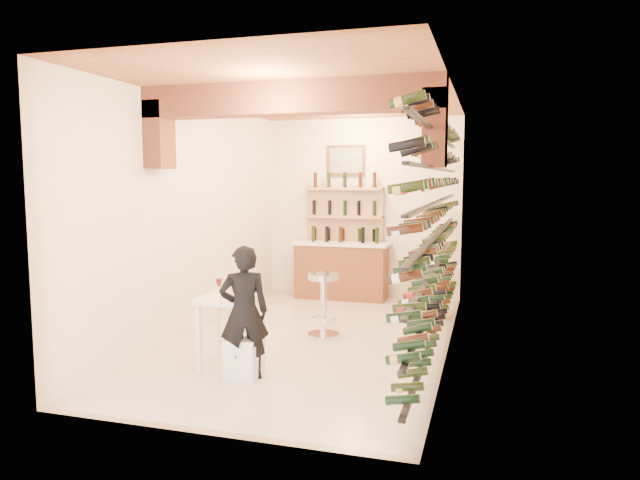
{
  "coord_description": "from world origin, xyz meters",
  "views": [
    {
      "loc": [
        2.19,
        -7.14,
        2.14
      ],
      "look_at": [
        0.0,
        0.3,
        1.3
      ],
      "focal_mm": 32.2,
      "sensor_mm": 36.0,
      "label": 1
    }
  ],
  "objects_px": {
    "back_counter": "(341,269)",
    "white_stool": "(244,357)",
    "tasting_table": "(226,310)",
    "wine_rack": "(432,226)",
    "crate_lower": "(423,308)",
    "chrome_barstool": "(324,300)",
    "person": "(244,312)"
  },
  "relations": [
    {
      "from": "back_counter",
      "to": "white_stool",
      "type": "bearing_deg",
      "value": -89.89
    },
    {
      "from": "back_counter",
      "to": "tasting_table",
      "type": "relative_size",
      "value": 1.72
    },
    {
      "from": "wine_rack",
      "to": "back_counter",
      "type": "xyz_separation_m",
      "value": [
        -1.83,
        2.65,
        -1.02
      ]
    },
    {
      "from": "wine_rack",
      "to": "crate_lower",
      "type": "distance_m",
      "value": 2.12
    },
    {
      "from": "tasting_table",
      "to": "white_stool",
      "type": "distance_m",
      "value": 0.6
    },
    {
      "from": "back_counter",
      "to": "tasting_table",
      "type": "height_order",
      "value": "back_counter"
    },
    {
      "from": "tasting_table",
      "to": "chrome_barstool",
      "type": "relative_size",
      "value": 1.15
    },
    {
      "from": "back_counter",
      "to": "crate_lower",
      "type": "relative_size",
      "value": 3.32
    },
    {
      "from": "tasting_table",
      "to": "back_counter",
      "type": "bearing_deg",
      "value": 85.75
    },
    {
      "from": "white_stool",
      "to": "chrome_barstool",
      "type": "height_order",
      "value": "chrome_barstool"
    },
    {
      "from": "tasting_table",
      "to": "wine_rack",
      "type": "bearing_deg",
      "value": 32.93
    },
    {
      "from": "wine_rack",
      "to": "person",
      "type": "relative_size",
      "value": 3.97
    },
    {
      "from": "tasting_table",
      "to": "crate_lower",
      "type": "xyz_separation_m",
      "value": [
        1.88,
        2.95,
        -0.51
      ]
    },
    {
      "from": "wine_rack",
      "to": "tasting_table",
      "type": "xyz_separation_m",
      "value": [
        -2.14,
        -1.38,
        -0.88
      ]
    },
    {
      "from": "back_counter",
      "to": "chrome_barstool",
      "type": "xyz_separation_m",
      "value": [
        0.38,
        -2.45,
        -0.04
      ]
    },
    {
      "from": "white_stool",
      "to": "person",
      "type": "distance_m",
      "value": 0.5
    },
    {
      "from": "white_stool",
      "to": "back_counter",
      "type": "bearing_deg",
      "value": 90.11
    },
    {
      "from": "tasting_table",
      "to": "person",
      "type": "distance_m",
      "value": 0.43
    },
    {
      "from": "person",
      "to": "chrome_barstool",
      "type": "bearing_deg",
      "value": -129.21
    },
    {
      "from": "chrome_barstool",
      "to": "crate_lower",
      "type": "relative_size",
      "value": 1.67
    },
    {
      "from": "crate_lower",
      "to": "back_counter",
      "type": "bearing_deg",
      "value": 145.55
    },
    {
      "from": "wine_rack",
      "to": "chrome_barstool",
      "type": "bearing_deg",
      "value": 172.29
    },
    {
      "from": "tasting_table",
      "to": "crate_lower",
      "type": "bearing_deg",
      "value": 57.64
    },
    {
      "from": "wine_rack",
      "to": "tasting_table",
      "type": "height_order",
      "value": "wine_rack"
    },
    {
      "from": "back_counter",
      "to": "chrome_barstool",
      "type": "height_order",
      "value": "back_counter"
    },
    {
      "from": "chrome_barstool",
      "to": "wine_rack",
      "type": "bearing_deg",
      "value": -7.71
    },
    {
      "from": "tasting_table",
      "to": "white_stool",
      "type": "height_order",
      "value": "tasting_table"
    },
    {
      "from": "wine_rack",
      "to": "person",
      "type": "height_order",
      "value": "wine_rack"
    },
    {
      "from": "tasting_table",
      "to": "crate_lower",
      "type": "distance_m",
      "value": 3.53
    },
    {
      "from": "back_counter",
      "to": "wine_rack",
      "type": "bearing_deg",
      "value": -55.34
    },
    {
      "from": "white_stool",
      "to": "chrome_barstool",
      "type": "distance_m",
      "value": 1.86
    },
    {
      "from": "wine_rack",
      "to": "chrome_barstool",
      "type": "distance_m",
      "value": 1.8
    }
  ]
}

